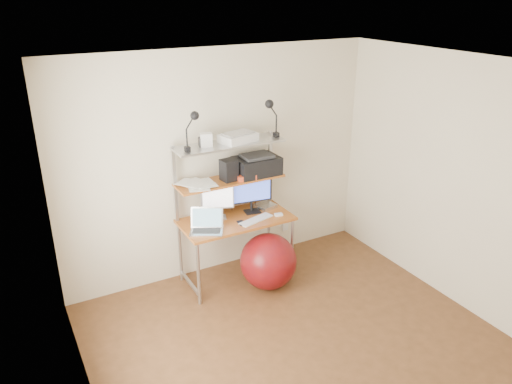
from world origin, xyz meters
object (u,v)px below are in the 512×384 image
laptop (207,226)px  exercise_ball (268,261)px  printer (257,165)px  monitor_silver (217,200)px  monitor_black (251,192)px

laptop → exercise_ball: 0.80m
laptop → exercise_ball: size_ratio=0.68×
printer → monitor_silver: bearing=-178.9°
exercise_ball → monitor_black: bearing=89.2°
monitor_silver → printer: size_ratio=0.83×
monitor_silver → laptop: monitor_silver is taller
monitor_silver → monitor_black: size_ratio=0.85×
monitor_silver → exercise_ball: size_ratio=0.65×
monitor_black → exercise_ball: bearing=-82.1°
monitor_black → laptop: bearing=-155.0°
monitor_silver → monitor_black: (0.39, -0.04, 0.02)m
monitor_silver → laptop: (-0.22, -0.22, -0.16)m
exercise_ball → laptop: bearing=161.2°
monitor_silver → monitor_black: bearing=13.2°
laptop → monitor_black: bearing=45.3°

